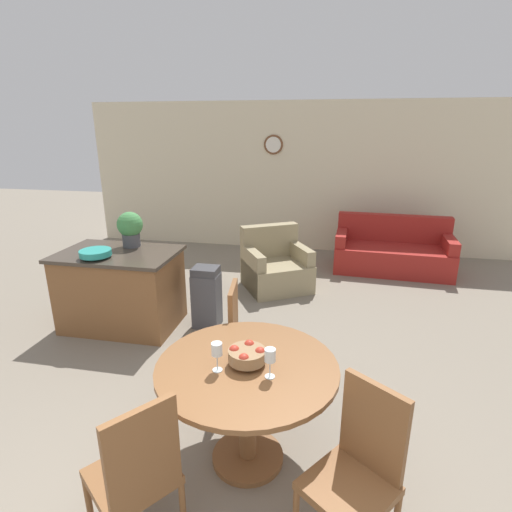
% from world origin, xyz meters
% --- Properties ---
extents(wall_back, '(8.00, 0.09, 2.70)m').
position_xyz_m(wall_back, '(-0.00, 6.33, 1.35)').
color(wall_back, beige).
rests_on(wall_back, ground_plane).
extents(dining_table, '(1.20, 1.20, 0.77)m').
position_xyz_m(dining_table, '(0.19, 1.07, 0.60)').
color(dining_table, brown).
rests_on(dining_table, ground_plane).
extents(dining_chair_near_left, '(0.59, 0.59, 0.98)m').
position_xyz_m(dining_chair_near_left, '(-0.25, 0.36, 0.52)').
color(dining_chair_near_left, brown).
rests_on(dining_chair_near_left, ground_plane).
extents(dining_chair_near_right, '(0.59, 0.59, 0.98)m').
position_xyz_m(dining_chair_near_right, '(0.90, 0.63, 0.52)').
color(dining_chair_near_right, brown).
rests_on(dining_chair_near_right, ground_plane).
extents(dining_chair_far_side, '(0.47, 0.47, 0.98)m').
position_xyz_m(dining_chair_far_side, '(-0.00, 1.88, 0.52)').
color(dining_chair_far_side, brown).
rests_on(dining_chair_far_side, ground_plane).
extents(fruit_bowl, '(0.25, 0.25, 0.13)m').
position_xyz_m(fruit_bowl, '(0.19, 1.07, 0.84)').
color(fruit_bowl, olive).
rests_on(fruit_bowl, dining_table).
extents(wine_glass_left, '(0.07, 0.07, 0.20)m').
position_xyz_m(wine_glass_left, '(0.02, 0.97, 0.92)').
color(wine_glass_left, silver).
rests_on(wine_glass_left, dining_table).
extents(wine_glass_right, '(0.07, 0.07, 0.20)m').
position_xyz_m(wine_glass_right, '(0.35, 0.96, 0.92)').
color(wine_glass_right, silver).
rests_on(wine_glass_right, dining_table).
extents(kitchen_island, '(1.33, 0.87, 0.90)m').
position_xyz_m(kitchen_island, '(-1.68, 2.77, 0.45)').
color(kitchen_island, brown).
rests_on(kitchen_island, ground_plane).
extents(teal_bowl, '(0.33, 0.33, 0.09)m').
position_xyz_m(teal_bowl, '(-1.80, 2.54, 0.96)').
color(teal_bowl, teal).
rests_on(teal_bowl, kitchen_island).
extents(potted_plant, '(0.29, 0.29, 0.41)m').
position_xyz_m(potted_plant, '(-1.63, 3.02, 1.13)').
color(potted_plant, '#4C4C51').
rests_on(potted_plant, kitchen_island).
extents(trash_bin, '(0.30, 0.26, 0.73)m').
position_xyz_m(trash_bin, '(-0.71, 2.94, 0.36)').
color(trash_bin, '#47474C').
rests_on(trash_bin, ground_plane).
extents(couch, '(1.85, 0.97, 0.87)m').
position_xyz_m(couch, '(1.66, 5.38, 0.29)').
color(couch, maroon).
rests_on(couch, ground_plane).
extents(armchair, '(1.14, 1.12, 0.88)m').
position_xyz_m(armchair, '(-0.09, 4.28, 0.30)').
color(armchair, '#998966').
rests_on(armchair, ground_plane).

